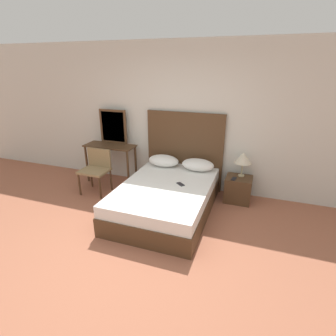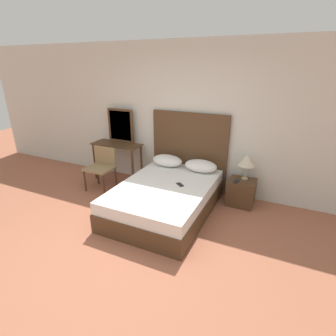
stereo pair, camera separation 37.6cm
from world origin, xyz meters
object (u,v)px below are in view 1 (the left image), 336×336
(phone_on_bed, at_px, (181,184))
(phone_on_nightstand, at_px, (234,179))
(nightstand, at_px, (238,189))
(bed, at_px, (166,198))
(chair, at_px, (96,167))
(table_lamp, at_px, (243,158))
(vanity_desk, at_px, (110,152))

(phone_on_bed, distance_m, phone_on_nightstand, 0.98)
(phone_on_nightstand, bearing_deg, nightstand, 50.82)
(bed, distance_m, phone_on_nightstand, 1.23)
(chair, bearing_deg, bed, -10.92)
(table_lamp, distance_m, phone_on_nightstand, 0.39)
(table_lamp, height_order, vanity_desk, table_lamp)
(chair, bearing_deg, table_lamp, 12.51)
(bed, bearing_deg, nightstand, 36.12)
(phone_on_bed, relative_size, vanity_desk, 0.16)
(bed, xyz_separation_m, table_lamp, (1.10, 0.87, 0.54))
(nightstand, height_order, chair, chair)
(phone_on_bed, distance_m, nightstand, 1.14)
(chair, bearing_deg, nightstand, 10.91)
(nightstand, xyz_separation_m, chair, (-2.57, -0.50, 0.26))
(nightstand, distance_m, phone_on_nightstand, 0.26)
(phone_on_bed, xyz_separation_m, chair, (-1.72, 0.20, -0.01))
(table_lamp, relative_size, chair, 0.53)
(bed, height_order, table_lamp, table_lamp)
(phone_on_nightstand, bearing_deg, vanity_desk, 177.89)
(table_lamp, bearing_deg, chair, -167.49)
(nightstand, height_order, vanity_desk, vanity_desk)
(phone_on_nightstand, bearing_deg, bed, -145.44)
(phone_on_bed, relative_size, table_lamp, 0.37)
(bed, relative_size, vanity_desk, 1.97)
(nightstand, bearing_deg, vanity_desk, -179.79)
(nightstand, bearing_deg, table_lamp, 72.09)
(phone_on_nightstand, height_order, chair, chair)
(phone_on_bed, height_order, chair, chair)
(vanity_desk, bearing_deg, phone_on_nightstand, -2.11)
(phone_on_nightstand, xyz_separation_m, vanity_desk, (-2.47, 0.09, 0.18))
(table_lamp, distance_m, vanity_desk, 2.58)
(table_lamp, bearing_deg, bed, -141.85)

